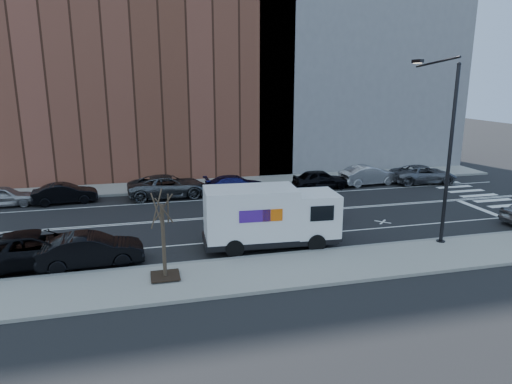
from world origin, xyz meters
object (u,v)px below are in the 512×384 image
fedex_van (270,216)px  driving_sedan (299,210)px  far_parked_a (3,196)px  far_parked_b (65,193)px

fedex_van → driving_sedan: bearing=54.5°
far_parked_a → far_parked_b: far_parked_a is taller
far_parked_a → far_parked_b: (3.88, -0.16, -0.01)m
fedex_van → far_parked_b: bearing=138.1°
far_parked_a → far_parked_b: 3.88m
fedex_van → far_parked_a: 19.07m
fedex_van → driving_sedan: (2.76, 3.43, -0.86)m
fedex_van → driving_sedan: fedex_van is taller
far_parked_b → driving_sedan: (14.04, -7.94, 0.08)m
far_parked_a → far_parked_b: size_ratio=0.98×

